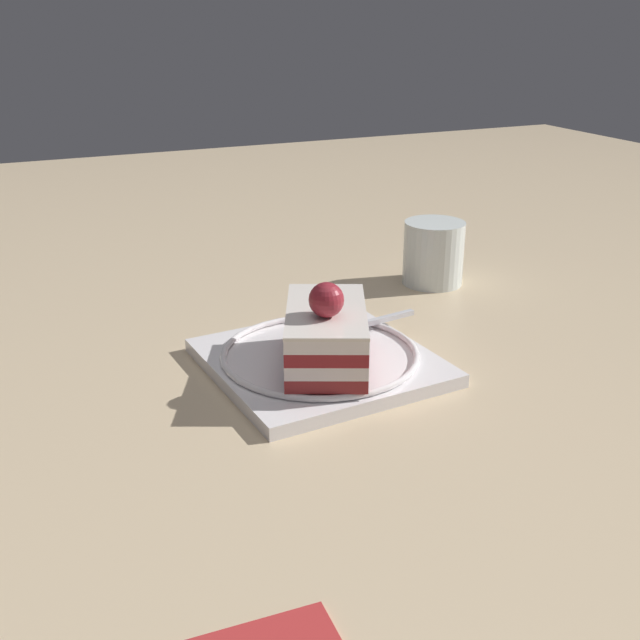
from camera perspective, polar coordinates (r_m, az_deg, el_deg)
ground_plane at (r=0.71m, az=2.65°, el=-3.63°), size 2.40×2.40×0.00m
dessert_plate at (r=0.70m, az=-0.00°, el=-2.97°), size 0.21×0.21×0.02m
cake_slice at (r=0.67m, az=0.46°, el=-0.99°), size 0.11×0.14×0.08m
fork at (r=0.75m, az=3.30°, el=-0.31°), size 0.11×0.03×0.00m
drink_glass_near at (r=0.92m, az=8.43°, el=4.72°), size 0.07×0.07×0.08m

